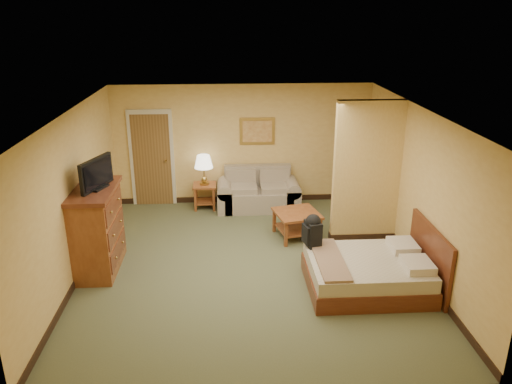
{
  "coord_description": "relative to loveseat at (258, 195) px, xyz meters",
  "views": [
    {
      "loc": [
        -0.36,
        -7.44,
        4.05
      ],
      "look_at": [
        0.14,
        0.6,
        1.09
      ],
      "focal_mm": 35.0,
      "sensor_mm": 36.0,
      "label": 1
    }
  ],
  "objects": [
    {
      "name": "ceiling",
      "position": [
        -0.31,
        -2.57,
        2.31
      ],
      "size": [
        6.0,
        6.0,
        0.0
      ],
      "primitive_type": "plane",
      "rotation": [
        3.14,
        0.0,
        0.0
      ],
      "color": "white",
      "rests_on": "back_wall"
    },
    {
      "name": "coffee_table",
      "position": [
        0.62,
        -1.5,
        0.07
      ],
      "size": [
        0.93,
        0.93,
        0.5
      ],
      "rotation": [
        0.0,
        0.0,
        0.22
      ],
      "color": "brown",
      "rests_on": "floor"
    },
    {
      "name": "side_table",
      "position": [
        -1.15,
        0.08,
        0.07
      ],
      "size": [
        0.49,
        0.49,
        0.54
      ],
      "color": "brown",
      "rests_on": "floor"
    },
    {
      "name": "back_wall",
      "position": [
        -0.31,
        0.43,
        1.01
      ],
      "size": [
        5.5,
        0.02,
        2.6
      ],
      "primitive_type": "cube",
      "color": "#E0B45F",
      "rests_on": "floor"
    },
    {
      "name": "left_wall",
      "position": [
        -3.06,
        -2.57,
        1.01
      ],
      "size": [
        0.02,
        6.0,
        2.6
      ],
      "primitive_type": "cube",
      "color": "#E0B45F",
      "rests_on": "floor"
    },
    {
      "name": "floor",
      "position": [
        -0.31,
        -2.57,
        -0.29
      ],
      "size": [
        6.0,
        6.0,
        0.0
      ],
      "primitive_type": "plane",
      "color": "#525738",
      "rests_on": "ground"
    },
    {
      "name": "bed",
      "position": [
        1.51,
        -3.39,
        -0.02
      ],
      "size": [
        1.89,
        1.53,
        0.99
      ],
      "color": "#542313",
      "rests_on": "floor"
    },
    {
      "name": "table_lamp",
      "position": [
        -1.15,
        0.08,
        0.74
      ],
      "size": [
        0.39,
        0.39,
        0.65
      ],
      "color": "#A6853D",
      "rests_on": "side_table"
    },
    {
      "name": "partition",
      "position": [
        1.84,
        -1.65,
        1.01
      ],
      "size": [
        1.2,
        0.15,
        2.6
      ],
      "primitive_type": "cube",
      "color": "#E0B45F",
      "rests_on": "floor"
    },
    {
      "name": "tv",
      "position": [
        -2.69,
        -2.53,
        1.35
      ],
      "size": [
        0.33,
        0.78,
        0.49
      ],
      "rotation": [
        0.0,
        0.0,
        -0.35
      ],
      "color": "black",
      "rests_on": "dresser"
    },
    {
      "name": "wall_picture",
      "position": [
        0.0,
        0.4,
        1.31
      ],
      "size": [
        0.75,
        0.04,
        0.58
      ],
      "color": "#B78E3F",
      "rests_on": "back_wall"
    },
    {
      "name": "right_wall",
      "position": [
        2.44,
        -2.57,
        1.01
      ],
      "size": [
        0.02,
        6.0,
        2.6
      ],
      "primitive_type": "cube",
      "color": "#E0B45F",
      "rests_on": "floor"
    },
    {
      "name": "backpack",
      "position": [
        0.68,
        -2.86,
        0.48
      ],
      "size": [
        0.27,
        0.35,
        0.53
      ],
      "rotation": [
        0.0,
        0.0,
        0.23
      ],
      "color": "black",
      "rests_on": "bed"
    },
    {
      "name": "door",
      "position": [
        -2.26,
        0.39,
        0.74
      ],
      "size": [
        0.94,
        0.16,
        2.1
      ],
      "color": "beige",
      "rests_on": "floor"
    },
    {
      "name": "loveseat",
      "position": [
        0.0,
        0.0,
        0.0
      ],
      "size": [
        1.75,
        0.81,
        0.89
      ],
      "color": "gray",
      "rests_on": "floor"
    },
    {
      "name": "baseboard",
      "position": [
        -0.31,
        0.42,
        -0.23
      ],
      "size": [
        5.5,
        0.02,
        0.12
      ],
      "primitive_type": "cube",
      "color": "black",
      "rests_on": "floor"
    },
    {
      "name": "dresser",
      "position": [
        -2.79,
        -2.53,
        0.42
      ],
      "size": [
        0.69,
        1.32,
        1.41
      ],
      "color": "brown",
      "rests_on": "floor"
    }
  ]
}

